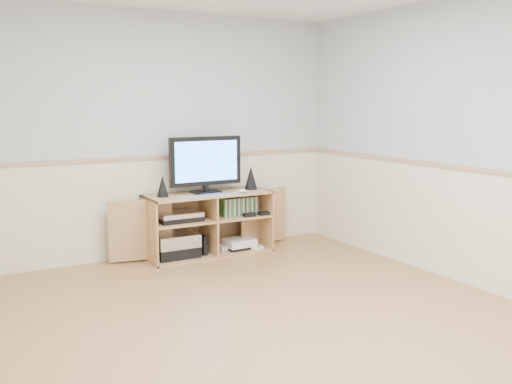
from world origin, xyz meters
TOP-DOWN VIEW (x-y plane):
  - room at (-0.06, 0.12)m, footprint 4.04×4.54m
  - media_cabinet at (0.43, 2.03)m, footprint 2.06×0.49m
  - monitor at (0.43, 2.02)m, footprint 0.79×0.18m
  - speaker_left at (-0.05, 1.99)m, footprint 0.12×0.12m
  - speaker_right at (0.95, 1.99)m, footprint 0.14×0.14m
  - keyboard at (0.46, 1.83)m, footprint 0.29×0.13m
  - mouse at (0.77, 1.83)m, footprint 0.11×0.08m
  - av_components at (0.08, 1.97)m, footprint 0.52×0.32m
  - game_consoles at (0.77, 1.96)m, footprint 0.45×0.30m
  - game_cases at (0.78, 1.95)m, footprint 0.41×0.14m
  - wall_outlet at (1.00, 2.23)m, footprint 0.12×0.03m

SIDE VIEW (x-z plane):
  - game_consoles at x=0.77m, z-range 0.02..0.13m
  - av_components at x=0.08m, z-range -0.01..0.45m
  - media_cabinet at x=0.43m, z-range 0.01..0.66m
  - game_cases at x=0.78m, z-range 0.39..0.58m
  - wall_outlet at x=1.00m, z-range 0.54..0.66m
  - keyboard at x=0.46m, z-range 0.65..0.66m
  - mouse at x=0.77m, z-range 0.65..0.69m
  - speaker_left at x=-0.05m, z-range 0.65..0.87m
  - speaker_right at x=0.95m, z-range 0.65..0.91m
  - monitor at x=0.43m, z-range 0.67..1.26m
  - room at x=-0.06m, z-range -0.05..2.49m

